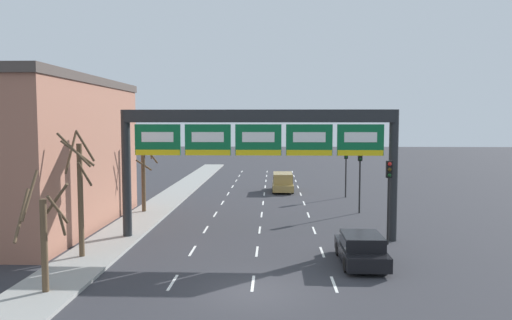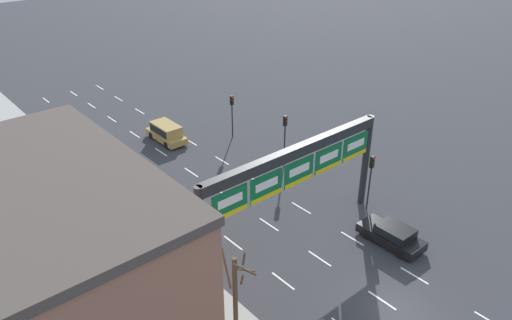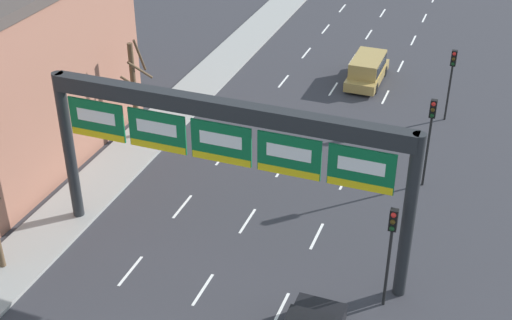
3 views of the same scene
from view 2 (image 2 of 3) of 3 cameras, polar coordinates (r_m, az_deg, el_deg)
The scene contains 11 objects.
ground_plane at distance 31.03m, azimuth 15.73°, elevation -16.16°, with size 220.00×220.00×0.00m, color #333338.
lane_dashes at distance 37.92m, azimuth -1.04°, elevation -5.70°, with size 6.72×67.00×0.01m.
sign_gantry at distance 31.83m, azimuth 4.57°, elevation -1.04°, with size 15.30×0.70×7.24m.
building_near at distance 28.20m, azimuth -21.23°, elevation -9.92°, with size 9.03×16.34×9.28m.
car_black at distance 35.35m, azimuth 15.34°, elevation -8.20°, with size 1.94×4.54×1.44m.
suv_gold at distance 48.61m, azimuth -10.22°, elevation 3.21°, with size 1.96×4.64×1.75m.
traffic_light_near_gantry at distance 47.87m, azimuth -2.75°, elevation 5.98°, with size 0.30×0.35×4.26m.
traffic_light_mid_block at distance 42.55m, azimuth 3.35°, elevation 3.40°, with size 0.30×0.35×4.67m.
traffic_light_far_end at distance 37.25m, azimuth 13.02°, elevation -1.37°, with size 0.30×0.35×4.51m.
tree_bare_closest at distance 26.01m, azimuth -2.24°, elevation -14.86°, with size 1.67×1.54×6.06m.
tree_bare_third at distance 34.52m, azimuth -14.83°, elevation -4.41°, with size 1.39×1.60×5.82m.
Camera 2 is at (-19.89, -10.86, 21.19)m, focal length 35.00 mm.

